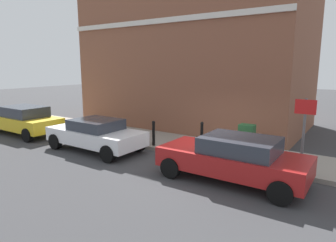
{
  "coord_description": "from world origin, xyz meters",
  "views": [
    {
      "loc": [
        -8.67,
        -4.42,
        3.41
      ],
      "look_at": [
        1.12,
        2.18,
        1.2
      ],
      "focal_mm": 31.72,
      "sensor_mm": 36.0,
      "label": 1
    }
  ],
  "objects_px": {
    "car_red": "(234,158)",
    "street_sign": "(304,125)",
    "utility_cabinet": "(246,141)",
    "bollard_far_kerb": "(154,132)",
    "car_yellow": "(23,120)",
    "car_white": "(96,134)",
    "bollard_near_cabinet": "(202,133)"
  },
  "relations": [
    {
      "from": "car_white",
      "to": "utility_cabinet",
      "type": "height_order",
      "value": "utility_cabinet"
    },
    {
      "from": "car_red",
      "to": "car_yellow",
      "type": "bearing_deg",
      "value": 0.39
    },
    {
      "from": "car_white",
      "to": "car_yellow",
      "type": "height_order",
      "value": "car_yellow"
    },
    {
      "from": "car_white",
      "to": "street_sign",
      "type": "distance_m",
      "value": 7.68
    },
    {
      "from": "utility_cabinet",
      "to": "bollard_near_cabinet",
      "type": "height_order",
      "value": "utility_cabinet"
    },
    {
      "from": "car_red",
      "to": "bollard_near_cabinet",
      "type": "bearing_deg",
      "value": -45.76
    },
    {
      "from": "car_red",
      "to": "bollard_far_kerb",
      "type": "relative_size",
      "value": 4.19
    },
    {
      "from": "car_white",
      "to": "utility_cabinet",
      "type": "relative_size",
      "value": 3.64
    },
    {
      "from": "car_red",
      "to": "car_white",
      "type": "distance_m",
      "value": 5.86
    },
    {
      "from": "utility_cabinet",
      "to": "street_sign",
      "type": "distance_m",
      "value": 2.4
    },
    {
      "from": "bollard_far_kerb",
      "to": "street_sign",
      "type": "relative_size",
      "value": 0.45
    },
    {
      "from": "car_red",
      "to": "street_sign",
      "type": "bearing_deg",
      "value": -137.73
    },
    {
      "from": "utility_cabinet",
      "to": "bollard_far_kerb",
      "type": "height_order",
      "value": "utility_cabinet"
    },
    {
      "from": "car_white",
      "to": "car_yellow",
      "type": "distance_m",
      "value": 5.22
    },
    {
      "from": "car_yellow",
      "to": "utility_cabinet",
      "type": "xyz_separation_m",
      "value": [
        2.33,
        -10.66,
        -0.07
      ]
    },
    {
      "from": "car_red",
      "to": "car_white",
      "type": "bearing_deg",
      "value": 0.46
    },
    {
      "from": "utility_cabinet",
      "to": "street_sign",
      "type": "bearing_deg",
      "value": -112.06
    },
    {
      "from": "car_red",
      "to": "car_white",
      "type": "relative_size",
      "value": 1.04
    },
    {
      "from": "car_yellow",
      "to": "utility_cabinet",
      "type": "relative_size",
      "value": 3.9
    },
    {
      "from": "car_yellow",
      "to": "street_sign",
      "type": "xyz_separation_m",
      "value": [
        1.51,
        -12.69,
        0.91
      ]
    },
    {
      "from": "car_yellow",
      "to": "bollard_far_kerb",
      "type": "height_order",
      "value": "car_yellow"
    },
    {
      "from": "car_white",
      "to": "bollard_far_kerb",
      "type": "xyz_separation_m",
      "value": [
        1.48,
        -1.82,
        0.02
      ]
    },
    {
      "from": "car_yellow",
      "to": "bollard_near_cabinet",
      "type": "distance_m",
      "value": 9.1
    },
    {
      "from": "street_sign",
      "to": "bollard_far_kerb",
      "type": "bearing_deg",
      "value": 90.18
    },
    {
      "from": "bollard_near_cabinet",
      "to": "street_sign",
      "type": "distance_m",
      "value": 4.14
    },
    {
      "from": "bollard_near_cabinet",
      "to": "street_sign",
      "type": "height_order",
      "value": "street_sign"
    },
    {
      "from": "utility_cabinet",
      "to": "bollard_near_cabinet",
      "type": "bearing_deg",
      "value": 86.98
    },
    {
      "from": "car_red",
      "to": "car_white",
      "type": "xyz_separation_m",
      "value": [
        -0.03,
        5.86,
        -0.04
      ]
    },
    {
      "from": "car_yellow",
      "to": "street_sign",
      "type": "bearing_deg",
      "value": -173.27
    },
    {
      "from": "car_red",
      "to": "street_sign",
      "type": "height_order",
      "value": "street_sign"
    },
    {
      "from": "bollard_near_cabinet",
      "to": "bollard_far_kerb",
      "type": "distance_m",
      "value": 1.97
    },
    {
      "from": "utility_cabinet",
      "to": "bollard_near_cabinet",
      "type": "relative_size",
      "value": 1.11
    }
  ]
}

